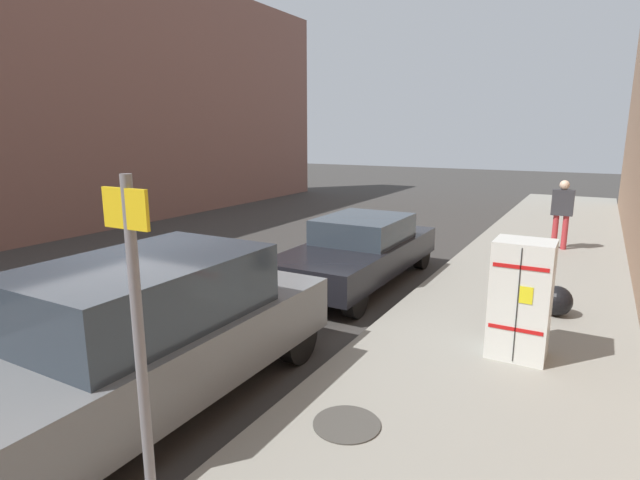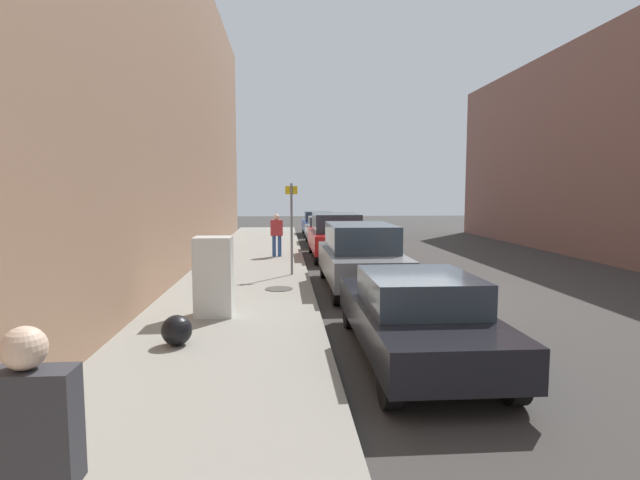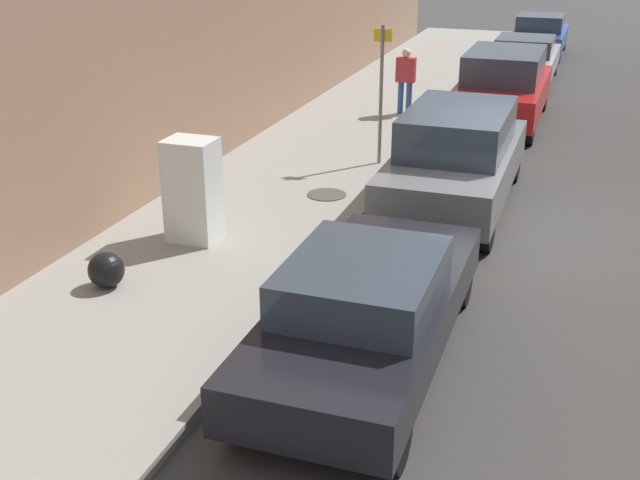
# 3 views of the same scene
# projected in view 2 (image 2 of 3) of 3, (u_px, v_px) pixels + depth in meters

# --- Properties ---
(ground_plane) EXTENTS (80.00, 80.00, 0.00)m
(ground_plane) POSITION_uv_depth(u_px,v_px,m) (412.00, 295.00, 12.71)
(ground_plane) COLOR #383533
(sidewalk_slab) EXTENTS (3.66, 44.00, 0.15)m
(sidewalk_slab) POSITION_uv_depth(u_px,v_px,m) (240.00, 294.00, 12.38)
(sidewalk_slab) COLOR gray
(sidewalk_slab) RESTS_ON ground
(building_facade_near) EXTENTS (1.74, 39.60, 10.90)m
(building_facade_near) POSITION_uv_depth(u_px,v_px,m) (120.00, 70.00, 11.66)
(building_facade_near) COLOR #937056
(building_facade_near) RESTS_ON ground
(discarded_refrigerator) EXTENTS (0.74, 0.62, 1.58)m
(discarded_refrigerator) POSITION_uv_depth(u_px,v_px,m) (214.00, 276.00, 9.92)
(discarded_refrigerator) COLOR silver
(discarded_refrigerator) RESTS_ON sidewalk_slab
(manhole_cover) EXTENTS (0.70, 0.70, 0.02)m
(manhole_cover) POSITION_uv_depth(u_px,v_px,m) (279.00, 289.00, 12.67)
(manhole_cover) COLOR #47443F
(manhole_cover) RESTS_ON sidewalk_slab
(street_sign_post) EXTENTS (0.36, 0.07, 2.71)m
(street_sign_post) POSITION_uv_depth(u_px,v_px,m) (292.00, 224.00, 14.73)
(street_sign_post) COLOR slate
(street_sign_post) RESTS_ON sidewalk_slab
(trash_bag) EXTENTS (0.49, 0.49, 0.49)m
(trash_bag) POSITION_uv_depth(u_px,v_px,m) (177.00, 330.00, 8.05)
(trash_bag) COLOR black
(trash_bag) RESTS_ON sidewalk_slab
(pedestrian_walking_far) EXTENTS (0.51, 0.24, 1.77)m
(pedestrian_walking_far) POSITION_uv_depth(u_px,v_px,m) (31.00, 457.00, 2.73)
(pedestrian_walking_far) COLOR #B73338
(pedestrian_walking_far) RESTS_ON sidewalk_slab
(pedestrian_standing_near) EXTENTS (0.46, 0.22, 1.61)m
(pedestrian_standing_near) POSITION_uv_depth(u_px,v_px,m) (277.00, 232.00, 18.91)
(pedestrian_standing_near) COLOR #2D5193
(pedestrian_standing_near) RESTS_ON sidewalk_slab
(parked_sedan_dark) EXTENTS (1.81, 4.75, 1.38)m
(parked_sedan_dark) POSITION_uv_depth(u_px,v_px,m) (415.00, 314.00, 7.80)
(parked_sedan_dark) COLOR black
(parked_sedan_dark) RESTS_ON ground
(parked_suv_gray) EXTENTS (1.89, 4.83, 1.76)m
(parked_suv_gray) POSITION_uv_depth(u_px,v_px,m) (360.00, 256.00, 13.32)
(parked_suv_gray) COLOR slate
(parked_suv_gray) RESTS_ON ground
(parked_suv_red) EXTENTS (1.95, 4.71, 1.76)m
(parked_suv_red) POSITION_uv_depth(u_px,v_px,m) (336.00, 235.00, 19.52)
(parked_suv_red) COLOR red
(parked_suv_red) RESTS_ON ground
(parked_sedan_silver) EXTENTS (1.81, 4.33, 1.38)m
(parked_sedan_silver) POSITION_uv_depth(u_px,v_px,m) (325.00, 230.00, 24.64)
(parked_sedan_silver) COLOR silver
(parked_sedan_silver) RESTS_ON ground
(parked_hatchback_blue) EXTENTS (1.75, 4.07, 1.43)m
(parked_hatchback_blue) POSITION_uv_depth(u_px,v_px,m) (318.00, 223.00, 29.74)
(parked_hatchback_blue) COLOR #23479E
(parked_hatchback_blue) RESTS_ON ground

